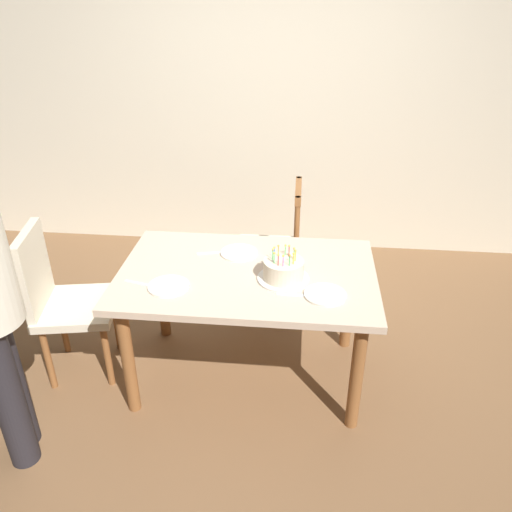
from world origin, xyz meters
TOP-DOWN VIEW (x-y plane):
  - ground at (0.00, 0.00)m, footprint 6.40×6.40m
  - back_wall at (0.00, 1.85)m, footprint 6.40×0.10m
  - dining_table at (0.00, 0.00)m, footprint 1.42×0.90m
  - birthday_cake at (0.20, -0.07)m, footprint 0.28×0.28m
  - plate_near_celebrant at (-0.39, -0.20)m, footprint 0.22×0.22m
  - plate_far_side at (-0.07, 0.20)m, footprint 0.22×0.22m
  - plate_near_guest at (0.43, -0.20)m, footprint 0.22×0.22m
  - fork_near_celebrant at (-0.55, -0.19)m, footprint 0.18×0.06m
  - fork_far_side at (-0.23, 0.19)m, footprint 0.18×0.06m
  - fork_near_guest at (0.27, -0.22)m, footprint 0.18×0.02m
  - chair_spindle_back at (0.09, 0.77)m, footprint 0.44×0.44m
  - chair_upholstered at (-1.10, -0.05)m, footprint 0.51×0.51m

SIDE VIEW (x-z plane):
  - ground at x=0.00m, z-range 0.00..0.00m
  - chair_spindle_back at x=0.09m, z-range -0.02..0.93m
  - chair_upholstered at x=-1.10m, z-range 0.06..1.01m
  - dining_table at x=0.00m, z-range 0.27..1.00m
  - fork_near_celebrant at x=-0.55m, z-range 0.73..0.74m
  - fork_far_side at x=-0.23m, z-range 0.73..0.74m
  - fork_near_guest at x=0.27m, z-range 0.73..0.74m
  - plate_near_celebrant at x=-0.39m, z-range 0.73..0.75m
  - plate_far_side at x=-0.07m, z-range 0.73..0.75m
  - plate_near_guest at x=0.43m, z-range 0.73..0.75m
  - birthday_cake at x=0.20m, z-range 0.70..0.88m
  - back_wall at x=0.00m, z-range 0.00..2.60m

